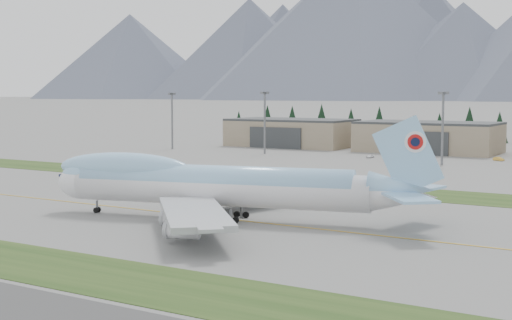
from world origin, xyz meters
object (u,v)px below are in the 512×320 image
Objects in this scene: hangar_center at (428,137)px; boeing_747_freighter at (214,185)px; hangar_left at (292,133)px; service_vehicle_a at (370,158)px; service_vehicle_b at (499,161)px.

boeing_747_freighter is at bearing -85.53° from hangar_center.
hangar_center is at bearing 80.63° from boeing_747_freighter.
boeing_747_freighter is at bearing -66.14° from hangar_left.
service_vehicle_b is (37.80, 11.15, 0.00)m from service_vehicle_a.
boeing_747_freighter is at bearing -70.40° from service_vehicle_a.
hangar_left is at bearing 154.85° from service_vehicle_a.
service_vehicle_b is at bearing -14.07° from hangar_left.
hangar_left is 14.29× the size of service_vehicle_a.
service_vehicle_a is at bearing 86.02° from boeing_747_freighter.
boeing_747_freighter is at bearing -158.10° from service_vehicle_b.
service_vehicle_b is at bearing -36.00° from hangar_center.
service_vehicle_b is at bearing 26.18° from service_vehicle_a.
service_vehicle_a is 39.41m from service_vehicle_b.
hangar_left is 13.10× the size of service_vehicle_b.
hangar_center is (-11.81, 151.04, -0.41)m from boeing_747_freighter.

